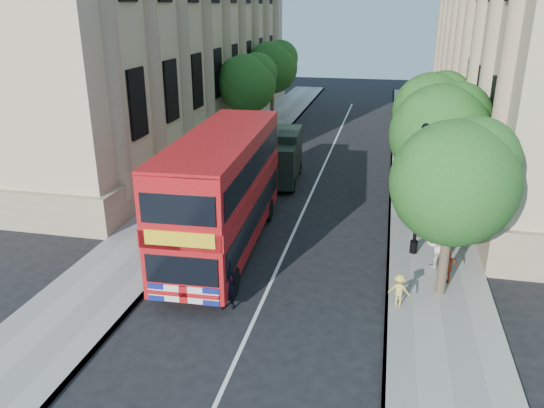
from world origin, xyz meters
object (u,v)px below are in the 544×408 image
Objects in this scene: police_constable at (226,283)px; woman_pedestrian at (438,246)px; double_decker_bus at (223,189)px; box_van at (280,158)px; lamp_post at (419,195)px.

woman_pedestrian is (6.82, 4.30, 0.04)m from police_constable.
woman_pedestrian is (8.22, 0.02, -1.59)m from double_decker_bus.
police_constable is at bearing -74.39° from double_decker_bus.
police_constable reaches higher than woman_pedestrian.
lamp_post is at bearing -52.57° from box_van.
box_van is at bearing -105.65° from police_constable.
double_decker_bus is (-7.43, -1.08, 0.05)m from lamp_post.
lamp_post is 7.50m from double_decker_bus.
box_van reaches higher than woman_pedestrian.
double_decker_bus is at bearing -91.73° from police_constable.
lamp_post reaches higher than box_van.
woman_pedestrian is at bearing -53.07° from box_van.
lamp_post reaches higher than double_decker_bus.
box_van is (0.42, 9.01, -1.19)m from double_decker_bus.
box_van is at bearing 131.47° from lamp_post.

